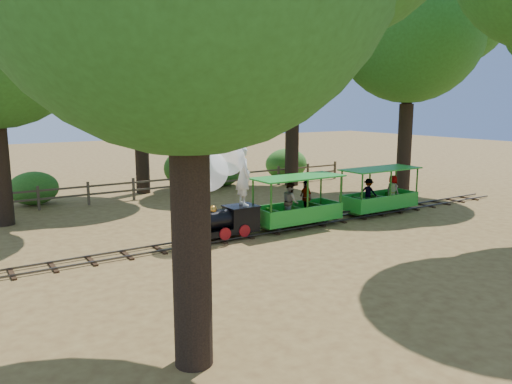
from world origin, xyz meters
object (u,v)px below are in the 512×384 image
carriage_front (297,205)px  fence (194,182)px  carriage_rear (379,195)px  locomotive (216,184)px

carriage_front → fence: carriage_front is taller
fence → carriage_front: bearing=-89.1°
carriage_front → carriage_rear: bearing=0.1°
locomotive → fence: (3.03, 7.93, -1.23)m
carriage_rear → carriage_front: bearing=-179.9°
carriage_front → fence: size_ratio=0.18×
locomotive → carriage_rear: size_ratio=0.97×
locomotive → fence: bearing=69.1°
carriage_front → carriage_rear: size_ratio=1.00×
locomotive → carriage_rear: locomotive is taller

